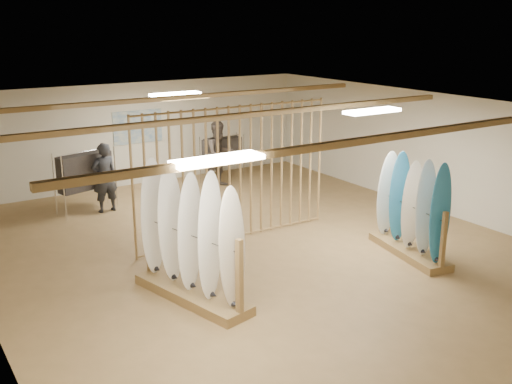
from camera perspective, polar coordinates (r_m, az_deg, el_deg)
floor at (r=12.00m, az=0.00°, el=-5.51°), size 12.00×12.00×0.00m
ceiling at (r=11.27m, az=0.00°, el=7.84°), size 12.00×12.00×0.00m
wall_back at (r=16.80m, az=-11.19°, el=5.44°), size 12.00×0.00×12.00m
wall_right at (r=14.79m, az=16.55°, el=3.65°), size 0.00×12.00×12.00m
ceiling_slats at (r=11.28m, az=0.00°, el=7.44°), size 9.50×6.12×0.10m
light_panels at (r=11.28m, az=0.00°, el=7.54°), size 1.20×0.35×0.06m
bamboo_partition at (r=12.21m, az=-2.03°, el=1.78°), size 4.45×0.05×2.78m
poster at (r=16.74m, az=-11.20°, el=6.11°), size 1.40×0.03×0.90m
rack_left at (r=9.75m, az=-6.23°, el=-6.07°), size 1.13×2.42×2.23m
rack_right at (r=11.90m, az=14.53°, el=-2.82°), size 0.93×2.12×1.96m
clothing_rack_a at (r=14.63m, az=-15.97°, el=1.88°), size 1.36×0.69×1.51m
clothing_rack_b at (r=16.82m, az=-3.25°, el=3.87°), size 1.23×0.37×1.32m
shopper_a at (r=14.52m, az=-14.26°, el=1.76°), size 0.72×0.51×1.89m
shopper_b at (r=16.26m, az=-3.51°, el=4.02°), size 1.05×0.85×2.04m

